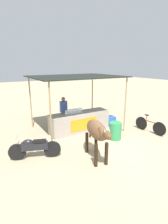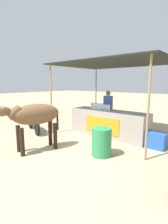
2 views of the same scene
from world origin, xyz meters
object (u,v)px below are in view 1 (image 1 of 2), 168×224
cooler_box (109,121)px  vendor_behind_counter (64,113)px  motorcycle_parked (34,147)px  bicycle_leaning (150,126)px  cow (97,132)px  water_barrel (115,131)px  stall_counter (80,122)px

cooler_box → vendor_behind_counter: bearing=159.8°
vendor_behind_counter → cooler_box: size_ratio=2.75×
motorcycle_parked → bicycle_leaning: bearing=-4.5°
cooler_box → bicycle_leaning: bearing=-60.0°
vendor_behind_counter → motorcycle_parked: (-2.16, -2.23, -0.42)m
vendor_behind_counter → cow: 3.40m
water_barrel → bicycle_leaning: bicycle_leaning is taller
bicycle_leaning → motorcycle_parked: bearing=175.5°
water_barrel → cooler_box: bearing=59.2°
water_barrel → stall_counter: bearing=117.7°
motorcycle_parked → cooler_box: bearing=17.2°
water_barrel → bicycle_leaning: 1.99m
water_barrel → cow: 2.04m
cooler_box → bicycle_leaning: size_ratio=0.36×
cooler_box → cow: cow is taller
stall_counter → bicycle_leaning: (2.84, -1.91, -0.13)m
vendor_behind_counter → bicycle_leaning: 4.31m
vendor_behind_counter → motorcycle_parked: bearing=-134.1°
stall_counter → cooler_box: (1.80, -0.10, -0.24)m
stall_counter → vendor_behind_counter: size_ratio=1.82×
cooler_box → bicycle_leaning: (1.05, -1.81, 0.11)m
cow → bicycle_leaning: size_ratio=1.12×
water_barrel → motorcycle_parked: size_ratio=0.45×
stall_counter → cooler_box: 1.81m
stall_counter → cooler_box: stall_counter is taller
cooler_box → water_barrel: bearing=-120.8°
vendor_behind_counter → stall_counter: bearing=-55.9°
stall_counter → cow: size_ratio=1.62×
vendor_behind_counter → bicycle_leaning: size_ratio=1.00×
bicycle_leaning → vendor_behind_counter: bearing=141.5°
motorcycle_parked → vendor_behind_counter: bearing=45.9°
water_barrel → bicycle_leaning: (1.97, -0.26, -0.04)m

